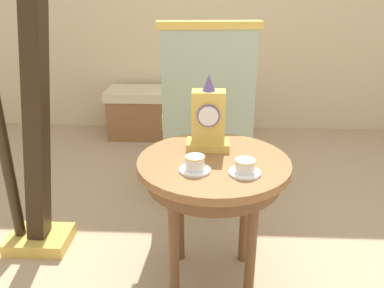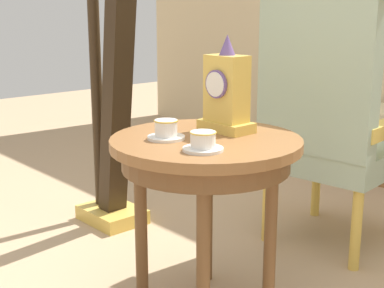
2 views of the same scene
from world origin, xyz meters
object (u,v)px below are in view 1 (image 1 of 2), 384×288
at_px(side_table, 213,177).
at_px(harp, 25,115).
at_px(armchair, 206,114).
at_px(teacup_left, 195,165).
at_px(mantel_clock, 208,120).
at_px(window_bench, 170,113).
at_px(teacup_right, 245,168).

xyz_separation_m(side_table, harp, (-0.89, 0.23, 0.19)).
bearing_deg(armchair, harp, -147.84).
bearing_deg(harp, teacup_left, -22.46).
xyz_separation_m(teacup_left, armchair, (0.03, 0.87, -0.07)).
relative_size(side_table, mantel_clock, 1.92).
bearing_deg(side_table, window_bench, 101.31).
bearing_deg(harp, armchair, 32.16).
bearing_deg(armchair, window_bench, 106.45).
bearing_deg(harp, side_table, -14.29).
height_order(teacup_right, mantel_clock, mantel_clock).
xyz_separation_m(mantel_clock, armchair, (-0.02, 0.64, -0.18)).
bearing_deg(harp, mantel_clock, -7.06).
bearing_deg(teacup_right, side_table, 133.59).
bearing_deg(side_table, harp, 165.71).
xyz_separation_m(armchair, harp, (-0.85, -0.54, 0.15)).
relative_size(side_table, teacup_left, 5.15).
bearing_deg(teacup_right, teacup_left, 175.68).
bearing_deg(teacup_left, armchair, 87.82).
xyz_separation_m(teacup_right, harp, (-1.01, 0.35, 0.08)).
height_order(side_table, teacup_left, teacup_left).
distance_m(side_table, armchair, 0.77).
bearing_deg(teacup_right, mantel_clock, 120.58).
xyz_separation_m(teacup_right, armchair, (-0.16, 0.89, -0.07)).
xyz_separation_m(teacup_right, window_bench, (-0.51, 2.06, -0.44)).
xyz_separation_m(teacup_left, harp, (-0.82, 0.34, 0.08)).
relative_size(teacup_right, window_bench, 0.11).
xyz_separation_m(harp, window_bench, (0.51, 1.70, -0.52)).
relative_size(armchair, harp, 0.62).
bearing_deg(teacup_right, armchair, 100.28).
xyz_separation_m(teacup_left, mantel_clock, (0.05, 0.23, 0.11)).
height_order(teacup_left, harp, harp).
distance_m(mantel_clock, harp, 0.88).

